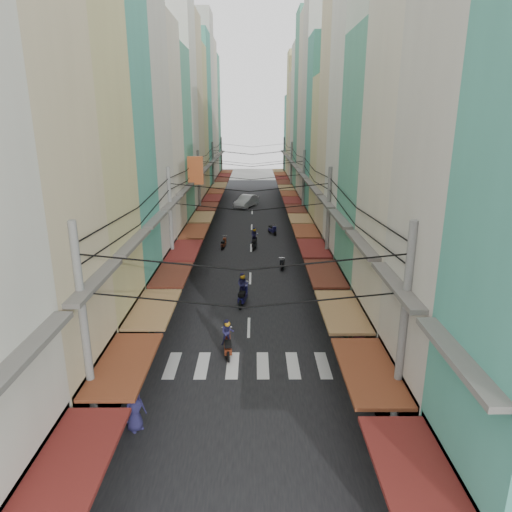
{
  "coord_description": "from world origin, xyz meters",
  "views": [
    {
      "loc": [
        0.34,
        -24.74,
        10.99
      ],
      "look_at": [
        0.41,
        2.51,
        2.74
      ],
      "focal_mm": 32.0,
      "sensor_mm": 36.0,
      "label": 1
    }
  ],
  "objects_px": {
    "bicycle": "(374,336)",
    "market_umbrella": "(381,332)",
    "white_car": "(246,207)",
    "traffic_sign": "(348,282)"
  },
  "relations": [
    {
      "from": "bicycle",
      "to": "market_umbrella",
      "type": "distance_m",
      "value": 4.64
    },
    {
      "from": "white_car",
      "to": "traffic_sign",
      "type": "bearing_deg",
      "value": -55.9
    },
    {
      "from": "white_car",
      "to": "market_umbrella",
      "type": "xyz_separation_m",
      "value": [
        6.52,
        -40.37,
        2.21
      ]
    },
    {
      "from": "market_umbrella",
      "to": "white_car",
      "type": "bearing_deg",
      "value": 99.18
    },
    {
      "from": "traffic_sign",
      "to": "white_car",
      "type": "bearing_deg",
      "value": 101.0
    },
    {
      "from": "white_car",
      "to": "bicycle",
      "type": "bearing_deg",
      "value": -55.39
    },
    {
      "from": "bicycle",
      "to": "market_umbrella",
      "type": "xyz_separation_m",
      "value": [
        -0.89,
        -3.99,
        2.21
      ]
    },
    {
      "from": "white_car",
      "to": "bicycle",
      "type": "relative_size",
      "value": 3.01
    },
    {
      "from": "bicycle",
      "to": "market_umbrella",
      "type": "bearing_deg",
      "value": -173.45
    },
    {
      "from": "white_car",
      "to": "traffic_sign",
      "type": "height_order",
      "value": "traffic_sign"
    }
  ]
}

